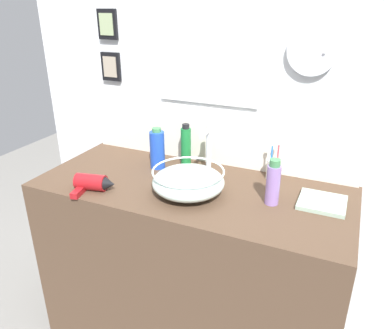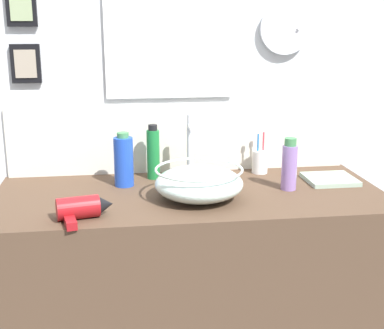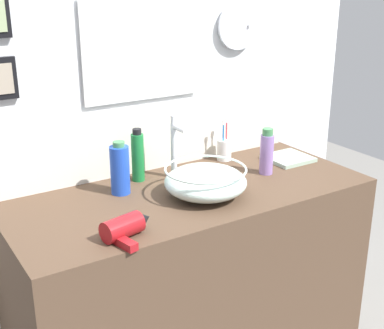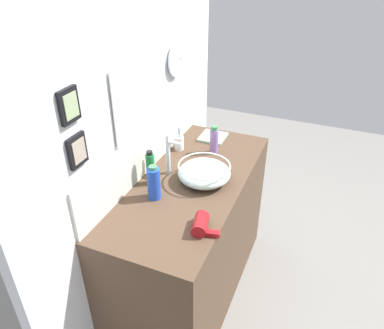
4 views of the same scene
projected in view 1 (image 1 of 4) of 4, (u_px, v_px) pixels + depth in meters
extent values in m
cube|color=#4C3828|center=(191.00, 270.00, 1.75)|extent=(1.32, 0.57, 0.89)
cube|color=silver|center=(219.00, 99.00, 1.72)|extent=(1.97, 0.06, 2.38)
cube|color=beige|center=(215.00, 137.00, 1.76)|extent=(1.30, 0.02, 0.26)
cube|color=white|center=(209.00, 61.00, 1.64)|extent=(0.41, 0.01, 0.32)
cube|color=white|center=(208.00, 61.00, 1.63)|extent=(0.47, 0.01, 0.38)
cylinder|color=silver|center=(312.00, 51.00, 1.44)|extent=(0.19, 0.01, 0.19)
cylinder|color=silver|center=(326.00, 51.00, 1.43)|extent=(0.01, 0.06, 0.01)
cube|color=black|center=(107.00, 24.00, 1.77)|extent=(0.10, 0.02, 0.14)
cube|color=gray|center=(106.00, 24.00, 1.76)|extent=(0.07, 0.01, 0.10)
cube|color=black|center=(111.00, 67.00, 1.85)|extent=(0.10, 0.02, 0.14)
cube|color=gray|center=(110.00, 67.00, 1.84)|extent=(0.07, 0.01, 0.10)
ellipsoid|color=silver|center=(188.00, 182.00, 1.49)|extent=(0.29, 0.29, 0.11)
torus|color=silver|center=(188.00, 171.00, 1.47)|extent=(0.29, 0.29, 0.01)
torus|color=#B2B7BC|center=(188.00, 193.00, 1.51)|extent=(0.11, 0.11, 0.01)
cylinder|color=silver|center=(209.00, 151.00, 1.65)|extent=(0.02, 0.02, 0.21)
cylinder|color=silver|center=(205.00, 133.00, 1.58)|extent=(0.02, 0.08, 0.02)
cylinder|color=silver|center=(209.00, 125.00, 1.60)|extent=(0.02, 0.02, 0.03)
cylinder|color=maroon|center=(91.00, 182.00, 1.53)|extent=(0.14, 0.09, 0.07)
cone|color=black|center=(109.00, 184.00, 1.52)|extent=(0.06, 0.07, 0.06)
cube|color=maroon|center=(79.00, 192.00, 1.50)|extent=(0.05, 0.09, 0.02)
cylinder|color=white|center=(273.00, 170.00, 1.62)|extent=(0.06, 0.06, 0.09)
cylinder|color=#D83F4C|center=(277.00, 162.00, 1.61)|extent=(0.01, 0.01, 0.15)
cube|color=white|center=(279.00, 143.00, 1.57)|extent=(0.01, 0.01, 0.02)
cylinder|color=blue|center=(271.00, 162.00, 1.61)|extent=(0.01, 0.01, 0.15)
cube|color=white|center=(273.00, 144.00, 1.57)|extent=(0.01, 0.01, 0.02)
cylinder|color=#197233|center=(186.00, 147.00, 1.74)|extent=(0.05, 0.05, 0.18)
cylinder|color=black|center=(186.00, 126.00, 1.70)|extent=(0.03, 0.03, 0.02)
cylinder|color=#8C6BB2|center=(273.00, 185.00, 1.41)|extent=(0.05, 0.05, 0.16)
cylinder|color=#3F7F4C|center=(275.00, 163.00, 1.38)|extent=(0.04, 0.04, 0.03)
cylinder|color=blue|center=(157.00, 150.00, 1.72)|extent=(0.07, 0.07, 0.17)
cylinder|color=#3F7F4C|center=(157.00, 130.00, 1.68)|extent=(0.04, 0.04, 0.02)
cube|color=#99B29E|center=(322.00, 202.00, 1.43)|extent=(0.17, 0.17, 0.02)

